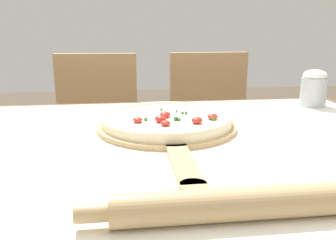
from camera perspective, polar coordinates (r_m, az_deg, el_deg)
The scene contains 8 objects.
dining_table at distance 0.87m, azimuth 2.87°, elevation -10.62°, with size 1.25×0.95×0.76m.
towel_cloth at distance 0.83m, azimuth 2.97°, elevation -3.59°, with size 1.17×0.87×0.00m.
pizza_peel at distance 0.91m, azimuth -0.05°, elevation -1.36°, with size 0.36×0.58×0.01m.
pizza at distance 0.93m, azimuth -0.21°, elevation 0.16°, with size 0.34×0.34×0.04m.
rolling_pin at distance 0.51m, azimuth 11.88°, elevation -12.98°, with size 0.46×0.05×0.05m.
chair_left at distance 1.69m, azimuth -11.45°, elevation -2.68°, with size 0.43×0.43×0.90m.
chair_right at distance 1.73m, azimuth 6.96°, elevation -2.03°, with size 0.40×0.40×0.90m.
flour_cup at distance 1.28m, azimuth 22.35°, elevation 4.82°, with size 0.08×0.08×0.12m.
Camera 1 is at (-0.14, -0.78, 1.03)m, focal length 38.00 mm.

